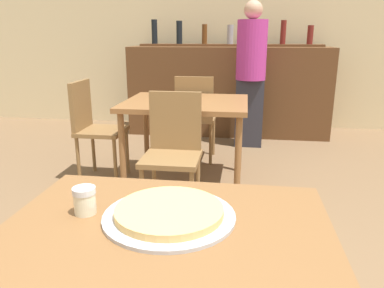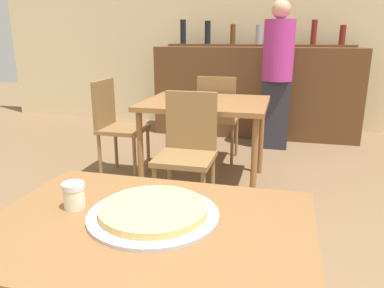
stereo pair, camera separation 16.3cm
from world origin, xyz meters
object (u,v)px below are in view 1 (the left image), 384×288
Objects in this scene: pizza_tray at (170,213)px; person_standing at (251,70)px; chair_far_side_front at (173,146)px; chair_far_side_left at (93,123)px; chair_far_side_back at (195,113)px; cheese_shaker at (85,200)px.

person_standing is at bearing 85.32° from pizza_tray.
chair_far_side_front is 1.00× the size of chair_far_side_left.
chair_far_side_back is 0.54× the size of person_standing.
person_standing is (0.55, 0.67, 0.37)m from chair_far_side_back.
pizza_tray is 0.28m from cheese_shaker.
chair_far_side_left is 2.14× the size of pizza_tray.
cheese_shaker is at bearing -157.82° from chair_far_side_left.
chair_far_side_back is 10.06× the size of cheese_shaker.
chair_far_side_front and chair_far_side_back have the same top height.
chair_far_side_back is 1.00× the size of chair_far_side_left.
pizza_tray is (1.13, -2.08, 0.22)m from chair_far_side_left.
pizza_tray is at bearing 95.91° from chair_far_side_back.
cheese_shaker is (-0.28, -0.01, 0.03)m from pizza_tray.
cheese_shaker is (0.85, -2.08, 0.25)m from chair_far_side_left.
chair_far_side_front is at bearing 100.66° from pizza_tray.
chair_far_side_front is 1.99m from person_standing.
chair_far_side_back is at bearing -129.37° from person_standing.
person_standing is at bearing -47.72° from chair_far_side_left.
chair_far_side_back is 1.04m from chair_far_side_left.
chair_far_side_front is 1.04m from chair_far_side_left.
chair_far_side_left is at bearing 35.33° from chair_far_side_back.
pizza_tray is at bearing -79.34° from chair_far_side_front.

